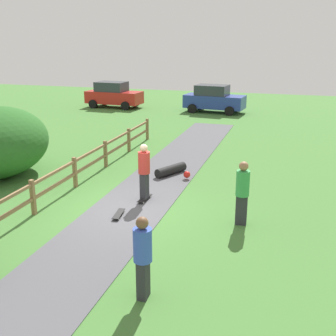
% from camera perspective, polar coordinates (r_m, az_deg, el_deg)
% --- Properties ---
extents(ground_plane, '(60.00, 60.00, 0.00)m').
position_cam_1_polar(ground_plane, '(13.44, -5.11, -5.39)').
color(ground_plane, '#427533').
extents(asphalt_path, '(2.40, 28.00, 0.02)m').
position_cam_1_polar(asphalt_path, '(13.43, -5.11, -5.35)').
color(asphalt_path, '#515156').
rests_on(asphalt_path, ground_plane).
extents(wooden_fence, '(0.12, 18.12, 1.10)m').
position_cam_1_polar(wooden_fence, '(14.33, -14.89, -1.61)').
color(wooden_fence, olive).
rests_on(wooden_fence, ground_plane).
extents(skater_riding, '(0.41, 0.81, 1.89)m').
position_cam_1_polar(skater_riding, '(13.63, -3.22, -0.18)').
color(skater_riding, black).
rests_on(skater_riding, asphalt_path).
extents(skater_fallen, '(1.37, 1.44, 0.36)m').
position_cam_1_polar(skater_fallen, '(16.44, 0.56, -0.31)').
color(skater_fallen, black).
rests_on(skater_fallen, asphalt_path).
extents(skateboard_loose, '(0.30, 0.82, 0.08)m').
position_cam_1_polar(skateboard_loose, '(12.83, -6.65, -6.13)').
color(skateboard_loose, black).
rests_on(skateboard_loose, asphalt_path).
extents(bystander_blue, '(0.39, 0.39, 1.80)m').
position_cam_1_polar(bystander_blue, '(8.66, -3.41, -11.45)').
color(bystander_blue, '#2D2D33').
rests_on(bystander_blue, ground_plane).
extents(bystander_green, '(0.40, 0.40, 1.87)m').
position_cam_1_polar(bystander_green, '(12.08, 9.96, -2.93)').
color(bystander_green, '#2D2D33').
rests_on(bystander_green, ground_plane).
extents(parked_car_blue, '(4.36, 2.35, 1.92)m').
position_cam_1_polar(parked_car_blue, '(30.57, 6.18, 9.23)').
color(parked_car_blue, '#283D99').
rests_on(parked_car_blue, ground_plane).
extents(parked_car_red, '(4.30, 2.21, 1.92)m').
position_cam_1_polar(parked_car_red, '(32.87, -7.34, 9.74)').
color(parked_car_red, red).
rests_on(parked_car_red, ground_plane).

